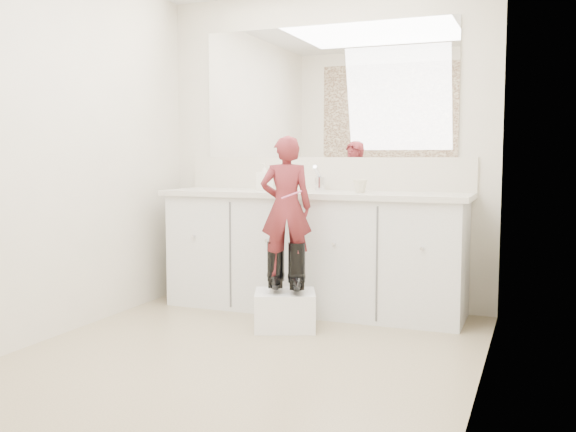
% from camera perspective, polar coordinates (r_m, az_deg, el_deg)
% --- Properties ---
extents(floor, '(3.00, 3.00, 0.00)m').
position_cam_1_polar(floor, '(3.77, -4.09, -12.44)').
color(floor, '#816C54').
rests_on(floor, ground).
extents(wall_back, '(2.60, 0.00, 2.60)m').
position_cam_1_polar(wall_back, '(4.98, 3.36, 5.92)').
color(wall_back, beige).
rests_on(wall_back, floor).
extents(wall_front, '(2.60, 0.00, 2.60)m').
position_cam_1_polar(wall_front, '(2.33, -20.60, 6.23)').
color(wall_front, beige).
rests_on(wall_front, floor).
extents(wall_left, '(0.00, 3.00, 3.00)m').
position_cam_1_polar(wall_left, '(4.32, -20.04, 5.70)').
color(wall_left, beige).
rests_on(wall_left, floor).
extents(wall_right, '(0.00, 3.00, 3.00)m').
position_cam_1_polar(wall_right, '(3.24, 17.07, 6.00)').
color(wall_right, beige).
rests_on(wall_right, floor).
extents(vanity_cabinet, '(2.20, 0.55, 0.85)m').
position_cam_1_polar(vanity_cabinet, '(4.78, 2.27, -3.38)').
color(vanity_cabinet, silver).
rests_on(vanity_cabinet, floor).
extents(countertop, '(2.28, 0.58, 0.04)m').
position_cam_1_polar(countertop, '(4.71, 2.23, 1.95)').
color(countertop, beige).
rests_on(countertop, vanity_cabinet).
extents(backsplash, '(2.28, 0.03, 0.25)m').
position_cam_1_polar(backsplash, '(4.97, 3.29, 3.79)').
color(backsplash, beige).
rests_on(backsplash, countertop).
extents(mirror, '(2.00, 0.02, 1.00)m').
position_cam_1_polar(mirror, '(4.99, 3.34, 10.98)').
color(mirror, white).
rests_on(mirror, wall_back).
extents(dot_panel, '(2.00, 0.01, 1.20)m').
position_cam_1_polar(dot_panel, '(2.39, -20.81, 17.07)').
color(dot_panel, '#472819').
rests_on(dot_panel, wall_front).
extents(faucet, '(0.08, 0.08, 0.10)m').
position_cam_1_polar(faucet, '(4.87, 2.88, 2.88)').
color(faucet, silver).
rests_on(faucet, countertop).
extents(cup, '(0.11, 0.11, 0.10)m').
position_cam_1_polar(cup, '(4.57, 6.44, 2.67)').
color(cup, beige).
rests_on(cup, countertop).
extents(soap_bottle, '(0.12, 0.12, 0.21)m').
position_cam_1_polar(soap_bottle, '(4.91, -2.11, 3.53)').
color(soap_bottle, white).
rests_on(soap_bottle, countertop).
extents(step_stool, '(0.49, 0.45, 0.25)m').
position_cam_1_polar(step_stool, '(4.31, -0.27, -8.37)').
color(step_stool, white).
rests_on(step_stool, floor).
extents(boot_left, '(0.19, 0.25, 0.33)m').
position_cam_1_polar(boot_left, '(4.30, -1.10, -4.46)').
color(boot_left, black).
rests_on(boot_left, step_stool).
extents(boot_right, '(0.19, 0.25, 0.33)m').
position_cam_1_polar(boot_right, '(4.25, 0.77, -4.59)').
color(boot_right, black).
rests_on(boot_right, step_stool).
extents(toddler, '(0.40, 0.33, 0.93)m').
position_cam_1_polar(toddler, '(4.22, -0.17, 0.83)').
color(toddler, '#A8333A').
rests_on(toddler, step_stool).
extents(toothbrush, '(0.13, 0.06, 0.06)m').
position_cam_1_polar(toothbrush, '(4.12, 0.32, 1.91)').
color(toothbrush, '#DA5585').
rests_on(toothbrush, toddler).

